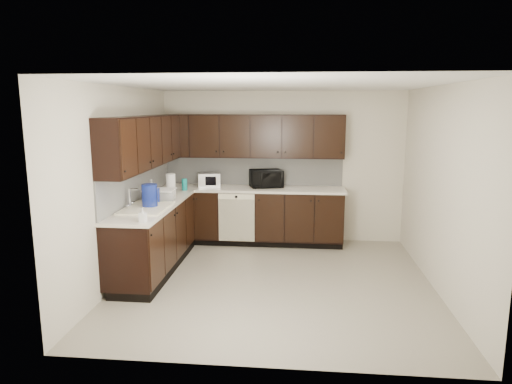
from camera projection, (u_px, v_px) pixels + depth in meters
floor at (275, 282)px, 5.93m from camera, size 4.00×4.00×0.00m
ceiling at (277, 85)px, 5.47m from camera, size 4.00×4.00×0.00m
wall_back at (282, 167)px, 7.66m from camera, size 4.00×0.02×2.50m
wall_left at (121, 185)px, 5.89m from camera, size 0.02×4.00×2.50m
wall_right at (441, 190)px, 5.51m from camera, size 0.02×4.00×2.50m
wall_front at (262, 229)px, 3.74m from camera, size 4.00×0.02×2.50m
lower_cabinets at (214, 227)px, 7.04m from camera, size 3.00×2.80×0.90m
countertop at (213, 195)px, 6.94m from camera, size 3.03×2.83×0.04m
backsplash at (203, 176)px, 7.12m from camera, size 3.00×2.80×0.48m
upper_cabinets at (208, 138)px, 6.89m from camera, size 3.00×2.80×0.70m
dishwasher at (237, 215)px, 7.28m from camera, size 0.58×0.04×0.78m
sink at (146, 213)px, 5.92m from camera, size 0.54×0.82×0.42m
microwave at (266, 179)px, 7.47m from camera, size 0.60×0.49×0.28m
soap_bottle_a at (143, 215)px, 5.20m from camera, size 0.08×0.08×0.17m
soap_bottle_b at (152, 188)px, 6.65m from camera, size 0.12×0.12×0.26m
toaster_oven at (209, 180)px, 7.56m from camera, size 0.41×0.34×0.22m
storage_bin at (160, 195)px, 6.39m from camera, size 0.45×0.36×0.16m
blue_pitcher at (150, 196)px, 5.95m from camera, size 0.26×0.26×0.31m
teal_tumbler at (185, 184)px, 7.21m from camera, size 0.11×0.11×0.18m
paper_towel_roll at (171, 184)px, 6.86m from camera, size 0.18×0.18×0.31m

